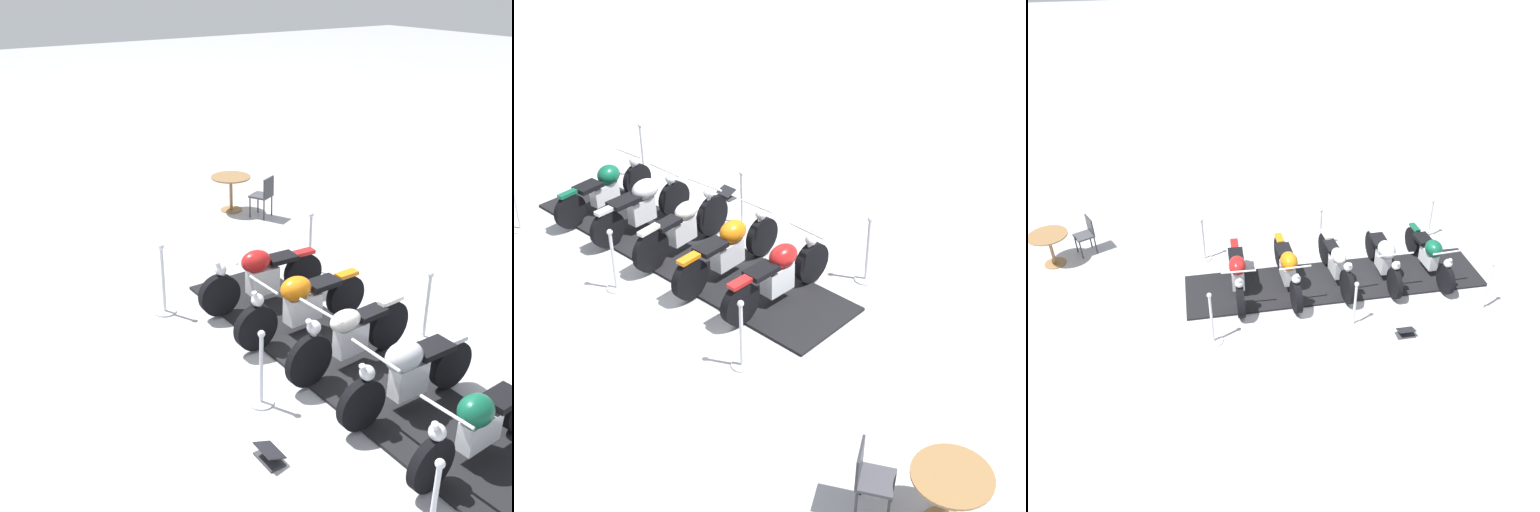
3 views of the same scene
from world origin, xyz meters
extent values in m
plane|color=#B2B2B7|center=(0.00, 0.00, 0.00)|extent=(80.00, 80.00, 0.00)
cube|color=black|center=(0.00, 0.00, 0.02)|extent=(1.55, 6.40, 0.05)
cylinder|color=black|center=(0.73, -2.13, 0.37)|extent=(0.66, 0.17, 0.66)
cylinder|color=black|center=(-0.79, -2.05, 0.37)|extent=(0.66, 0.17, 0.66)
cube|color=silver|center=(-0.03, -2.09, 0.43)|extent=(0.50, 0.27, 0.41)
ellipsoid|color=#AD1919|center=(0.09, -2.10, 0.79)|extent=(0.51, 0.37, 0.35)
cube|color=black|center=(-0.37, -2.07, 0.73)|extent=(0.49, 0.34, 0.08)
cube|color=#AD1919|center=(-0.79, -2.05, 0.73)|extent=(0.37, 0.18, 0.06)
cylinder|color=silver|center=(0.67, -2.13, 0.65)|extent=(0.26, 0.08, 0.56)
cylinder|color=silver|center=(0.60, -2.12, 0.99)|extent=(0.07, 0.67, 0.04)
sphere|color=silver|center=(0.70, -2.13, 0.79)|extent=(0.18, 0.18, 0.18)
cylinder|color=black|center=(0.81, -1.03, 0.38)|extent=(0.66, 0.14, 0.66)
cylinder|color=black|center=(-0.84, -1.06, 0.38)|extent=(0.66, 0.14, 0.66)
cube|color=silver|center=(-0.01, -1.05, 0.43)|extent=(0.55, 0.24, 0.40)
ellipsoid|color=#D16B0F|center=(0.12, -1.04, 0.77)|extent=(0.49, 0.36, 0.35)
cube|color=black|center=(-0.38, -1.05, 0.72)|extent=(0.49, 0.33, 0.08)
cube|color=#D16B0F|center=(-0.84, -1.06, 0.73)|extent=(0.36, 0.16, 0.06)
cylinder|color=silver|center=(0.74, -1.03, 0.66)|extent=(0.25, 0.07, 0.57)
cylinder|color=silver|center=(0.68, -1.03, 0.99)|extent=(0.05, 0.63, 0.04)
sphere|color=silver|center=(0.78, -1.03, 0.79)|extent=(0.18, 0.18, 0.18)
cylinder|color=black|center=(0.72, 0.04, 0.40)|extent=(0.71, 0.14, 0.71)
cylinder|color=black|center=(-0.72, -0.04, 0.40)|extent=(0.71, 0.14, 0.71)
cube|color=silver|center=(0.00, 0.00, 0.44)|extent=(0.50, 0.21, 0.40)
ellipsoid|color=silver|center=(0.12, 0.01, 0.76)|extent=(0.49, 0.31, 0.28)
cube|color=black|center=(-0.33, -0.02, 0.72)|extent=(0.48, 0.28, 0.08)
cube|color=silver|center=(-0.72, -0.04, 0.78)|extent=(0.40, 0.14, 0.06)
cylinder|color=silver|center=(0.65, 0.04, 0.70)|extent=(0.30, 0.09, 0.60)
cylinder|color=silver|center=(0.57, 0.03, 1.06)|extent=(0.08, 0.75, 0.04)
sphere|color=silver|center=(0.67, 0.04, 0.86)|extent=(0.18, 0.18, 0.18)
cylinder|color=black|center=(0.75, 1.04, 0.37)|extent=(0.65, 0.12, 0.65)
cylinder|color=black|center=(-0.72, 1.05, 0.37)|extent=(0.65, 0.12, 0.65)
cube|color=silver|center=(0.01, 1.05, 0.43)|extent=(0.48, 0.21, 0.42)
ellipsoid|color=#B7BAC1|center=(0.13, 1.04, 0.79)|extent=(0.52, 0.36, 0.35)
cube|color=black|center=(-0.34, 1.05, 0.74)|extent=(0.53, 0.32, 0.08)
cube|color=#B7BAC1|center=(-0.72, 1.05, 0.72)|extent=(0.36, 0.14, 0.06)
cylinder|color=silver|center=(0.68, 1.04, 0.65)|extent=(0.29, 0.07, 0.55)
cylinder|color=silver|center=(0.60, 1.04, 0.98)|extent=(0.04, 0.76, 0.04)
sphere|color=silver|center=(0.70, 1.04, 0.78)|extent=(0.18, 0.18, 0.18)
cylinder|color=black|center=(0.81, 2.13, 0.36)|extent=(0.63, 0.14, 0.62)
cylinder|color=black|center=(-0.75, 2.05, 0.36)|extent=(0.63, 0.14, 0.62)
cube|color=silver|center=(0.03, 2.09, 0.39)|extent=(0.55, 0.22, 0.35)
ellipsoid|color=#0F5138|center=(0.16, 2.10, 0.71)|extent=(0.46, 0.37, 0.35)
cube|color=black|center=(-0.32, 2.07, 0.66)|extent=(0.47, 0.34, 0.08)
cube|color=#0F5138|center=(-0.75, 2.05, 0.70)|extent=(0.35, 0.14, 0.06)
cylinder|color=silver|center=(0.75, 2.13, 0.62)|extent=(0.26, 0.08, 0.53)
cylinder|color=silver|center=(0.68, 2.12, 0.95)|extent=(0.07, 0.64, 0.04)
sphere|color=silver|center=(0.78, 2.13, 0.75)|extent=(0.18, 0.18, 0.18)
cylinder|color=silver|center=(-1.40, 0.02, 0.01)|extent=(0.31, 0.31, 0.03)
cylinder|color=silver|center=(-1.40, 0.02, 0.50)|extent=(0.05, 0.05, 0.96)
sphere|color=silver|center=(-1.40, 0.02, 1.02)|extent=(0.09, 0.09, 0.09)
cylinder|color=silver|center=(-1.44, -2.69, 0.01)|extent=(0.30, 0.30, 0.03)
cylinder|color=silver|center=(-1.44, -2.69, 0.51)|extent=(0.05, 0.05, 0.97)
sphere|color=silver|center=(-1.44, -2.69, 1.04)|extent=(0.09, 0.09, 0.09)
cylinder|color=silver|center=(1.44, 2.69, 0.01)|extent=(0.29, 0.29, 0.03)
cylinder|color=silver|center=(1.44, 2.69, 0.55)|extent=(0.05, 0.05, 1.05)
sphere|color=silver|center=(1.44, 2.69, 1.11)|extent=(0.09, 0.09, 0.09)
cylinder|color=silver|center=(-1.36, 2.73, 0.01)|extent=(0.35, 0.35, 0.03)
cylinder|color=silver|center=(-1.36, 2.73, 0.49)|extent=(0.05, 0.05, 0.93)
cylinder|color=silver|center=(1.40, -0.02, 0.01)|extent=(0.32, 0.32, 0.03)
cylinder|color=silver|center=(1.40, -0.02, 0.49)|extent=(0.05, 0.05, 0.92)
sphere|color=silver|center=(1.40, -0.02, 0.98)|extent=(0.09, 0.09, 0.09)
cylinder|color=silver|center=(1.36, -2.73, 0.01)|extent=(0.35, 0.35, 0.03)
cylinder|color=silver|center=(1.36, -2.73, 0.55)|extent=(0.05, 0.05, 1.04)
sphere|color=silver|center=(1.36, -2.73, 1.10)|extent=(0.09, 0.09, 0.09)
cube|color=#333338|center=(1.89, 0.86, 0.01)|extent=(0.20, 0.36, 0.02)
cube|color=black|center=(1.89, 0.86, 0.14)|extent=(0.24, 0.33, 0.10)
cylinder|color=olive|center=(-1.89, -6.05, 0.38)|extent=(0.07, 0.07, 0.72)
cylinder|color=olive|center=(-1.89, -6.05, 0.76)|extent=(0.85, 0.85, 0.03)
cylinder|color=#2D2D33|center=(-2.00, -5.46, 0.22)|extent=(0.03, 0.03, 0.44)
cylinder|color=#2D2D33|center=(-2.30, -5.61, 0.22)|extent=(0.03, 0.03, 0.44)
cylinder|color=#2D2D33|center=(-2.15, -5.15, 0.22)|extent=(0.03, 0.03, 0.44)
cylinder|color=#2D2D33|center=(-2.45, -5.30, 0.22)|extent=(0.03, 0.03, 0.44)
cube|color=#3F3F47|center=(-2.23, -5.38, 0.46)|extent=(0.54, 0.54, 0.04)
cube|color=#2D2D33|center=(-2.31, -5.21, 0.69)|extent=(0.37, 0.20, 0.40)
camera|label=1|loc=(5.03, 5.30, 4.89)|focal=45.04mm
camera|label=2|loc=(-6.99, -8.12, 6.66)|focal=52.63mm
camera|label=3|loc=(8.90, -2.86, 6.94)|focal=37.53mm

